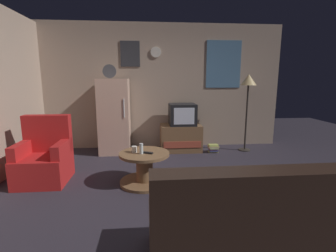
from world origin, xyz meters
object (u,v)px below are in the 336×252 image
at_px(fridge, 115,116).
at_px(armchair, 45,159).
at_px(couch, 258,233).
at_px(crt_tv, 182,114).
at_px(mug_ceramic_white, 134,149).
at_px(remote_control, 148,153).
at_px(standing_lamp, 248,86).
at_px(wine_glass, 141,149).
at_px(book_stack, 213,148).
at_px(coffee_table, 145,168).
at_px(tv_stand, 181,138).

distance_m(fridge, armchair, 1.69).
bearing_deg(fridge, couch, -65.98).
bearing_deg(crt_tv, mug_ceramic_white, -120.26).
relative_size(remote_control, armchair, 0.16).
bearing_deg(standing_lamp, remote_control, -143.07).
bearing_deg(wine_glass, couch, -61.01).
xyz_separation_m(crt_tv, mug_ceramic_white, (-0.93, -1.59, -0.27)).
bearing_deg(armchair, wine_glass, -11.24).
relative_size(wine_glass, armchair, 0.16).
distance_m(armchair, book_stack, 3.12).
distance_m(standing_lamp, mug_ceramic_white, 2.83).
bearing_deg(wine_glass, crt_tv, 63.70).
xyz_separation_m(fridge, crt_tv, (1.39, -0.01, 0.02)).
distance_m(standing_lamp, remote_control, 2.73).
height_order(coffee_table, book_stack, coffee_table).
bearing_deg(mug_ceramic_white, fridge, 106.10).
distance_m(coffee_table, couch, 1.96).
xyz_separation_m(mug_ceramic_white, book_stack, (1.55, 1.39, -0.42)).
bearing_deg(couch, mug_ceramic_white, 120.43).
bearing_deg(remote_control, tv_stand, 94.41).
bearing_deg(book_stack, couch, -99.24).
bearing_deg(armchair, coffee_table, -8.94).
xyz_separation_m(tv_stand, coffee_table, (-0.75, -1.61, -0.05)).
distance_m(wine_glass, couch, 1.94).
bearing_deg(wine_glass, coffee_table, 52.97).
height_order(tv_stand, coffee_table, tv_stand).
relative_size(mug_ceramic_white, book_stack, 0.43).
distance_m(standing_lamp, armchair, 3.94).
height_order(crt_tv, armchair, crt_tv).
distance_m(tv_stand, wine_glass, 1.87).
height_order(crt_tv, mug_ceramic_white, crt_tv).
distance_m(wine_glass, armchair, 1.47).
distance_m(tv_stand, armchair, 2.62).
relative_size(tv_stand, standing_lamp, 0.53).
xyz_separation_m(fridge, wine_glass, (0.56, -1.68, -0.22)).
distance_m(mug_ceramic_white, remote_control, 0.21).
bearing_deg(tv_stand, fridge, 179.67).
bearing_deg(mug_ceramic_white, coffee_table, -10.38).
bearing_deg(mug_ceramic_white, remote_control, -20.92).
relative_size(wine_glass, couch, 0.09).
relative_size(tv_stand, wine_glass, 5.60).
xyz_separation_m(fridge, standing_lamp, (2.72, -0.12, 0.60)).
distance_m(couch, book_stack, 3.21).
relative_size(crt_tv, couch, 0.32).
xyz_separation_m(standing_lamp, couch, (-1.22, -3.25, -1.05)).
xyz_separation_m(remote_control, armchair, (-1.52, 0.28, -0.13)).
bearing_deg(armchair, book_stack, 22.38).
relative_size(remote_control, couch, 0.09).
xyz_separation_m(remote_control, book_stack, (1.36, 1.46, -0.39)).
xyz_separation_m(armchair, book_stack, (2.88, 1.19, -0.25)).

